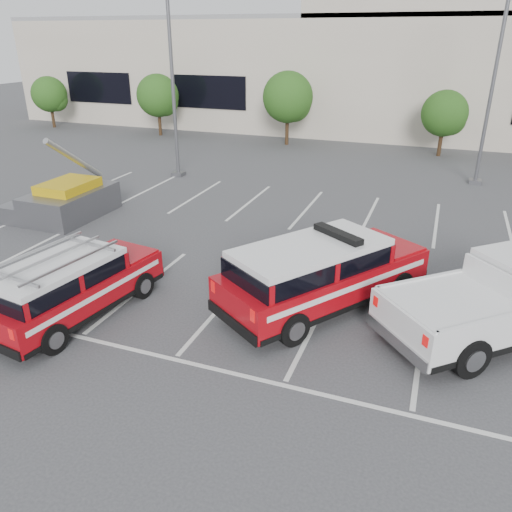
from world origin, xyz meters
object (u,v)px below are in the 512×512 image
(tree_far_left, at_px, (51,96))
(white_pickup, at_px, (511,304))
(ladder_suv, at_px, (72,290))
(utility_rig, at_px, (67,201))
(light_pole_mid, at_px, (494,76))
(fire_chief_suv, at_px, (321,278))
(tree_left, at_px, (159,97))
(tree_mid_left, at_px, (289,99))
(tree_mid_right, at_px, (446,115))
(light_pole_left, at_px, (172,74))
(convention_building, at_px, (388,66))

(tree_far_left, height_order, white_pickup, tree_far_left)
(ladder_suv, distance_m, utility_rig, 8.58)
(light_pole_mid, relative_size, fire_chief_suv, 1.63)
(tree_left, height_order, tree_mid_left, tree_mid_left)
(tree_mid_right, relative_size, light_pole_mid, 0.39)
(utility_rig, bearing_deg, tree_left, 108.80)
(tree_far_left, bearing_deg, tree_left, 0.00)
(tree_left, height_order, white_pickup, tree_left)
(tree_left, relative_size, light_pole_left, 0.43)
(tree_mid_left, xyz_separation_m, ladder_suv, (1.41, -24.05, -2.26))
(utility_rig, bearing_deg, fire_chief_suv, -16.84)
(light_pole_left, relative_size, ladder_suv, 1.98)
(tree_left, bearing_deg, tree_mid_right, -0.00)
(light_pole_left, distance_m, utility_rig, 8.82)
(tree_far_left, xyz_separation_m, light_pole_mid, (31.91, -6.05, 2.68))
(tree_mid_right, distance_m, light_pole_mid, 6.88)
(tree_mid_left, xyz_separation_m, tree_mid_right, (10.00, -0.00, -0.54))
(light_pole_left, relative_size, white_pickup, 1.58)
(tree_mid_right, xyz_separation_m, light_pole_left, (-13.09, -10.05, 2.68))
(tree_far_left, distance_m, light_pole_mid, 32.59)
(tree_far_left, bearing_deg, ladder_suv, -48.33)
(convention_building, distance_m, light_pole_left, 21.49)
(fire_chief_suv, relative_size, white_pickup, 0.97)
(fire_chief_suv, bearing_deg, utility_rig, -163.14)
(tree_mid_left, bearing_deg, utility_rig, -103.40)
(tree_mid_left, height_order, white_pickup, tree_mid_left)
(fire_chief_suv, bearing_deg, tree_left, 163.72)
(white_pickup, xyz_separation_m, utility_rig, (-16.46, 3.28, -0.14))
(white_pickup, relative_size, ladder_suv, 1.25)
(tree_mid_left, distance_m, white_pickup, 24.29)
(tree_far_left, distance_m, ladder_suv, 32.25)
(tree_left, xyz_separation_m, white_pickup, (22.28, -20.84, -1.96))
(convention_building, bearing_deg, light_pole_mid, -66.74)
(tree_mid_left, distance_m, tree_mid_right, 10.01)
(tree_far_left, relative_size, white_pickup, 0.61)
(light_pole_left, bearing_deg, tree_mid_left, 72.90)
(tree_far_left, xyz_separation_m, tree_mid_right, (30.00, 0.00, 0.00))
(tree_left, distance_m, white_pickup, 30.57)
(tree_mid_right, xyz_separation_m, ladder_suv, (-8.59, -24.05, -1.72))
(light_pole_mid, height_order, white_pickup, light_pole_mid)
(convention_building, distance_m, fire_chief_suv, 31.34)
(tree_left, bearing_deg, ladder_suv, -64.63)
(tree_mid_left, bearing_deg, white_pickup, -59.49)
(light_pole_left, bearing_deg, light_pole_mid, 14.93)
(ladder_suv, bearing_deg, utility_rig, 139.42)
(convention_building, xyz_separation_m, tree_mid_left, (-5.09, -9.82, -1.68))
(tree_far_left, relative_size, tree_mid_left, 0.82)
(light_pole_mid, distance_m, white_pickup, 15.43)
(light_pole_left, bearing_deg, fire_chief_suv, -46.46)
(convention_building, bearing_deg, white_pickup, -76.80)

